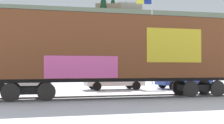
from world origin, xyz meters
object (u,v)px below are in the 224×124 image
at_px(parked_car_white, 114,78).
at_px(parked_car_blue, 183,79).
at_px(flagpole, 149,24).
at_px(freight_car, 119,49).
at_px(parked_car_silver, 22,79).

xyz_separation_m(parked_car_white, parked_car_blue, (5.59, -0.15, -0.12)).
height_order(flagpole, parked_car_white, flagpole).
bearing_deg(freight_car, parked_car_white, 80.30).
height_order(flagpole, parked_car_silver, flagpole).
bearing_deg(parked_car_white, flagpole, 52.18).
distance_m(freight_car, parked_car_white, 6.55).
distance_m(freight_car, flagpole, 14.51).
height_order(freight_car, parked_car_blue, freight_car).
bearing_deg(parked_car_blue, parked_car_white, 178.46).
relative_size(freight_car, parked_car_silver, 3.55).
xyz_separation_m(flagpole, parked_car_blue, (0.54, -6.66, -5.27)).
bearing_deg(parked_car_white, freight_car, -99.70).
height_order(parked_car_silver, parked_car_white, parked_car_white).
relative_size(parked_car_silver, parked_car_blue, 0.93).
xyz_separation_m(freight_car, parked_car_blue, (6.65, 6.06, -1.89)).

